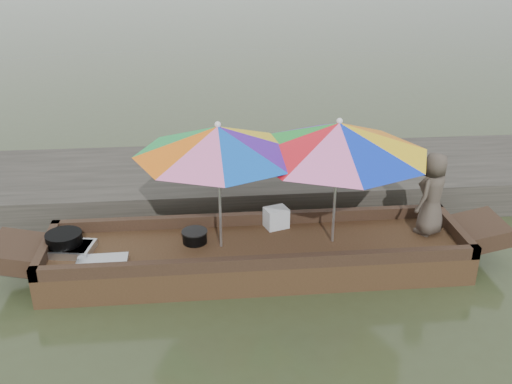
{
  "coord_description": "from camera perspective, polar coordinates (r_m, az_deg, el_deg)",
  "views": [
    {
      "loc": [
        -0.59,
        -5.99,
        3.73
      ],
      "look_at": [
        0.0,
        0.1,
        1.0
      ],
      "focal_mm": 40.0,
      "sensor_mm": 36.0,
      "label": 1
    }
  ],
  "objects": [
    {
      "name": "water",
      "position": [
        7.08,
        0.08,
        -7.75
      ],
      "size": [
        80.0,
        80.0,
        0.0
      ],
      "primitive_type": "plane",
      "color": "#394427",
      "rests_on": "ground"
    },
    {
      "name": "dock",
      "position": [
        8.92,
        -1.3,
        1.07
      ],
      "size": [
        22.0,
        2.2,
        0.5
      ],
      "primitive_type": "cube",
      "color": "#2D2B26",
      "rests_on": "ground"
    },
    {
      "name": "boat_hull",
      "position": [
        6.99,
        0.08,
        -6.53
      ],
      "size": [
        5.04,
        1.2,
        0.35
      ],
      "primitive_type": "cube",
      "color": "black",
      "rests_on": "water"
    },
    {
      "name": "cooking_pot",
      "position": [
        7.1,
        -18.61,
        -4.74
      ],
      "size": [
        0.42,
        0.42,
        0.22
      ],
      "primitive_type": "cylinder",
      "color": "black",
      "rests_on": "boat_hull"
    },
    {
      "name": "tray_crayfish",
      "position": [
        7.07,
        -18.23,
        -5.41
      ],
      "size": [
        0.63,
        0.49,
        0.09
      ],
      "primitive_type": "cube",
      "rotation": [
        0.0,
        0.0,
        -0.18
      ],
      "color": "silver",
      "rests_on": "boat_hull"
    },
    {
      "name": "tray_scallop",
      "position": [
        6.68,
        -15.19,
        -6.99
      ],
      "size": [
        0.57,
        0.4,
        0.06
      ],
      "primitive_type": "cube",
      "rotation": [
        0.0,
        0.0,
        0.02
      ],
      "color": "silver",
      "rests_on": "boat_hull"
    },
    {
      "name": "charcoal_grill",
      "position": [
        6.96,
        -6.15,
        -4.51
      ],
      "size": [
        0.3,
        0.3,
        0.14
      ],
      "primitive_type": "cylinder",
      "color": "black",
      "rests_on": "boat_hull"
    },
    {
      "name": "supply_bag",
      "position": [
        7.25,
        2.03,
        -2.58
      ],
      "size": [
        0.33,
        0.3,
        0.26
      ],
      "primitive_type": "cube",
      "rotation": [
        0.0,
        0.0,
        0.31
      ],
      "color": "silver",
      "rests_on": "boat_hull"
    },
    {
      "name": "vendor",
      "position": [
        7.28,
        17.25,
        -0.14
      ],
      "size": [
        0.62,
        0.6,
        1.06
      ],
      "primitive_type": "imported",
      "rotation": [
        0.0,
        0.0,
        3.85
      ],
      "color": "#473E35",
      "rests_on": "boat_hull"
    },
    {
      "name": "umbrella_bow",
      "position": [
        6.53,
        -3.68,
        0.5
      ],
      "size": [
        1.97,
        1.97,
        1.55
      ],
      "primitive_type": null,
      "rotation": [
        0.0,
        0.0,
        0.03
      ],
      "color": "yellow",
      "rests_on": "boat_hull"
    },
    {
      "name": "umbrella_stern",
      "position": [
        6.7,
        7.98,
        0.94
      ],
      "size": [
        2.14,
        2.14,
        1.55
      ],
      "primitive_type": null,
      "rotation": [
        0.0,
        0.0,
        0.01
      ],
      "color": "orange",
      "rests_on": "boat_hull"
    }
  ]
}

